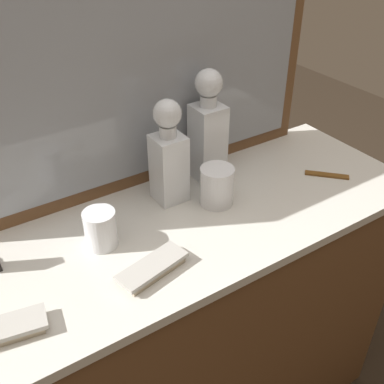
# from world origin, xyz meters

# --- Properties ---
(dresser) EXTENTS (1.27, 0.48, 0.88)m
(dresser) POSITION_xyz_m (0.00, 0.00, 0.44)
(dresser) COLOR brown
(dresser) RESTS_ON ground_plane
(dresser_mirror) EXTENTS (1.05, 0.03, 0.60)m
(dresser_mirror) POSITION_xyz_m (0.00, 0.22, 1.18)
(dresser_mirror) COLOR brown
(dresser_mirror) RESTS_ON dresser
(crystal_decanter_right) EXTENTS (0.08, 0.08, 0.32)m
(crystal_decanter_right) POSITION_xyz_m (0.15, 0.15, 1.01)
(crystal_decanter_right) COLOR white
(crystal_decanter_right) RESTS_ON dresser
(crystal_decanter_front) EXTENTS (0.08, 0.08, 0.28)m
(crystal_decanter_front) POSITION_xyz_m (0.00, 0.11, 0.99)
(crystal_decanter_front) COLOR white
(crystal_decanter_front) RESTS_ON dresser
(crystal_tumbler_far_left) EXTENTS (0.09, 0.09, 0.10)m
(crystal_tumbler_far_left) POSITION_xyz_m (0.09, 0.02, 0.93)
(crystal_tumbler_far_left) COLOR white
(crystal_tumbler_far_left) RESTS_ON dresser
(crystal_tumbler_right) EXTENTS (0.08, 0.08, 0.09)m
(crystal_tumbler_right) POSITION_xyz_m (-0.23, 0.03, 0.92)
(crystal_tumbler_right) COLOR white
(crystal_tumbler_right) RESTS_ON dresser
(silver_brush_rear) EXTENTS (0.17, 0.09, 0.02)m
(silver_brush_rear) POSITION_xyz_m (-0.50, -0.11, 0.89)
(silver_brush_rear) COLOR #B7A88C
(silver_brush_rear) RESTS_ON dresser
(silver_brush_right) EXTENTS (0.17, 0.10, 0.02)m
(silver_brush_right) POSITION_xyz_m (-0.18, -0.12, 0.89)
(silver_brush_right) COLOR #B7A88C
(silver_brush_right) RESTS_ON dresser
(tortoiseshell_comb) EXTENTS (0.10, 0.10, 0.01)m
(tortoiseshell_comb) POSITION_xyz_m (0.44, -0.04, 0.88)
(tortoiseshell_comb) COLOR brown
(tortoiseshell_comb) RESTS_ON dresser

